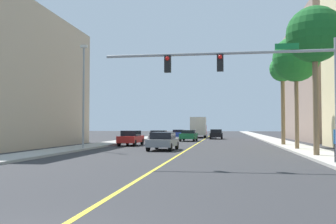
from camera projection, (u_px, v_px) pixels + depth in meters
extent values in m
plane|color=#2D2D30|center=(201.00, 141.00, 46.89)|extent=(192.00, 192.00, 0.00)
cube|color=#9E9B93|center=(130.00, 140.00, 48.29)|extent=(2.74, 168.00, 0.15)
cube|color=#B2ADA3|center=(276.00, 141.00, 45.51)|extent=(2.74, 168.00, 0.15)
cube|color=yellow|center=(201.00, 141.00, 46.90)|extent=(0.16, 144.00, 0.01)
cylinder|color=gray|center=(216.00, 54.00, 18.18)|extent=(11.03, 0.14, 0.14)
cube|color=black|center=(220.00, 63.00, 18.13)|extent=(0.32, 0.24, 0.84)
sphere|color=red|center=(220.00, 57.00, 18.00)|extent=(0.20, 0.20, 0.20)
cube|color=black|center=(168.00, 64.00, 18.53)|extent=(0.32, 0.24, 0.84)
sphere|color=red|center=(167.00, 58.00, 18.40)|extent=(0.20, 0.20, 0.20)
cube|color=#147233|center=(287.00, 46.00, 17.68)|extent=(1.10, 0.04, 0.28)
cylinder|color=gray|center=(84.00, 98.00, 30.22)|extent=(0.16, 0.16, 8.07)
cube|color=beige|center=(84.00, 46.00, 30.38)|extent=(0.56, 0.28, 0.20)
cylinder|color=brown|center=(316.00, 94.00, 22.79)|extent=(0.35, 0.35, 7.37)
sphere|color=#195B23|center=(315.00, 34.00, 22.93)|extent=(3.45, 3.45, 3.45)
cone|color=#195B23|center=(332.00, 38.00, 22.92)|extent=(0.63, 1.58, 1.53)
cone|color=#195B23|center=(309.00, 41.00, 23.95)|extent=(1.82, 0.62, 1.65)
cone|color=#195B23|center=(297.00, 39.00, 23.27)|extent=(0.66, 1.50, 1.38)
cone|color=#195B23|center=(321.00, 33.00, 21.89)|extent=(1.79, 0.61, 1.69)
cylinder|color=brown|center=(297.00, 103.00, 29.35)|extent=(0.31, 0.31, 7.06)
sphere|color=#1E6B28|center=(296.00, 59.00, 29.48)|extent=(3.63, 3.63, 3.63)
cone|color=#1E6B28|center=(311.00, 61.00, 29.21)|extent=(0.56, 1.75, 1.54)
cone|color=#1E6B28|center=(298.00, 63.00, 30.44)|extent=(1.99, 1.07, 1.63)
cone|color=#1E6B28|center=(283.00, 63.00, 30.25)|extent=(1.18, 1.46, 1.56)
cone|color=#1E6B28|center=(286.00, 60.00, 28.96)|extent=(1.26, 1.64, 1.48)
cone|color=#1E6B28|center=(302.00, 59.00, 28.39)|extent=(1.88, 0.86, 1.61)
cylinder|color=brown|center=(283.00, 106.00, 35.94)|extent=(0.37, 0.37, 7.29)
sphere|color=#287F33|center=(283.00, 69.00, 36.08)|extent=(2.49, 2.49, 2.49)
cone|color=#287F33|center=(291.00, 71.00, 35.93)|extent=(0.48, 1.37, 1.36)
cone|color=#287F33|center=(285.00, 72.00, 36.68)|extent=(1.16, 0.81, 1.47)
cone|color=#287F33|center=(276.00, 72.00, 36.63)|extent=(1.06, 1.14, 1.34)
cone|color=#287F33|center=(277.00, 70.00, 35.73)|extent=(0.93, 1.06, 1.31)
cone|color=#287F33|center=(286.00, 70.00, 35.33)|extent=(1.40, 0.81, 1.34)
cube|color=#1E389E|center=(179.00, 134.00, 57.01)|extent=(1.77, 4.06, 0.65)
cube|color=black|center=(178.00, 131.00, 56.98)|extent=(1.55, 1.89, 0.40)
cylinder|color=black|center=(175.00, 136.00, 58.57)|extent=(0.23, 0.64, 0.64)
cylinder|color=black|center=(185.00, 136.00, 58.35)|extent=(0.23, 0.64, 0.64)
cylinder|color=black|center=(172.00, 137.00, 55.65)|extent=(0.23, 0.64, 0.64)
cylinder|color=black|center=(183.00, 137.00, 55.43)|extent=(0.23, 0.64, 0.64)
cube|color=black|center=(216.00, 135.00, 55.35)|extent=(1.99, 4.18, 0.58)
cube|color=black|center=(216.00, 131.00, 55.16)|extent=(1.69, 1.83, 0.53)
cylinder|color=black|center=(210.00, 137.00, 56.94)|extent=(0.24, 0.65, 0.64)
cylinder|color=black|center=(221.00, 137.00, 56.74)|extent=(0.24, 0.65, 0.64)
cylinder|color=black|center=(210.00, 137.00, 53.95)|extent=(0.24, 0.65, 0.64)
cylinder|color=black|center=(222.00, 137.00, 53.75)|extent=(0.24, 0.65, 0.64)
cube|color=red|center=(131.00, 139.00, 36.55)|extent=(1.77, 4.11, 0.63)
cube|color=black|center=(131.00, 133.00, 36.60)|extent=(1.54, 2.09, 0.51)
cylinder|color=black|center=(135.00, 143.00, 34.94)|extent=(0.23, 0.64, 0.64)
cylinder|color=black|center=(119.00, 143.00, 35.19)|extent=(0.23, 0.64, 0.64)
cylinder|color=black|center=(142.00, 142.00, 37.89)|extent=(0.23, 0.64, 0.64)
cylinder|color=black|center=(127.00, 142.00, 38.14)|extent=(0.23, 0.64, 0.64)
cube|color=white|center=(159.00, 137.00, 42.48)|extent=(1.99, 4.04, 0.64)
cube|color=black|center=(159.00, 132.00, 42.50)|extent=(1.69, 1.79, 0.45)
cylinder|color=black|center=(153.00, 140.00, 43.99)|extent=(0.24, 0.65, 0.64)
cylinder|color=black|center=(167.00, 140.00, 43.79)|extent=(0.24, 0.65, 0.64)
cylinder|color=black|center=(149.00, 140.00, 41.14)|extent=(0.24, 0.65, 0.64)
cylinder|color=black|center=(164.00, 141.00, 40.94)|extent=(0.24, 0.65, 0.64)
cube|color=#196638|center=(189.00, 136.00, 47.23)|extent=(2.04, 3.95, 0.65)
cube|color=black|center=(189.00, 132.00, 47.22)|extent=(1.72, 1.70, 0.43)
cylinder|color=black|center=(184.00, 138.00, 48.75)|extent=(0.25, 0.65, 0.64)
cylinder|color=black|center=(197.00, 138.00, 48.42)|extent=(0.25, 0.65, 0.64)
cylinder|color=black|center=(180.00, 139.00, 46.02)|extent=(0.25, 0.65, 0.64)
cylinder|color=black|center=(194.00, 139.00, 45.70)|extent=(0.25, 0.65, 0.64)
cube|color=slate|center=(163.00, 143.00, 29.53)|extent=(2.03, 4.20, 0.56)
cube|color=black|center=(163.00, 136.00, 29.47)|extent=(1.74, 2.17, 0.53)
cylinder|color=black|center=(157.00, 145.00, 31.17)|extent=(0.24, 0.65, 0.64)
cylinder|color=black|center=(177.00, 145.00, 30.85)|extent=(0.24, 0.65, 0.64)
cylinder|color=black|center=(148.00, 147.00, 28.18)|extent=(0.24, 0.65, 0.64)
cylinder|color=black|center=(170.00, 147.00, 27.87)|extent=(0.24, 0.65, 0.64)
cube|color=red|center=(200.00, 130.00, 65.86)|extent=(2.46, 2.47, 1.60)
cube|color=beige|center=(198.00, 126.00, 61.63)|extent=(2.55, 6.25, 2.89)
cylinder|color=black|center=(194.00, 134.00, 65.97)|extent=(0.30, 0.91, 0.90)
cylinder|color=black|center=(206.00, 134.00, 65.70)|extent=(0.30, 0.91, 0.90)
cylinder|color=black|center=(191.00, 135.00, 60.17)|extent=(0.30, 0.91, 0.90)
cylinder|color=black|center=(205.00, 135.00, 59.91)|extent=(0.30, 0.91, 0.90)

